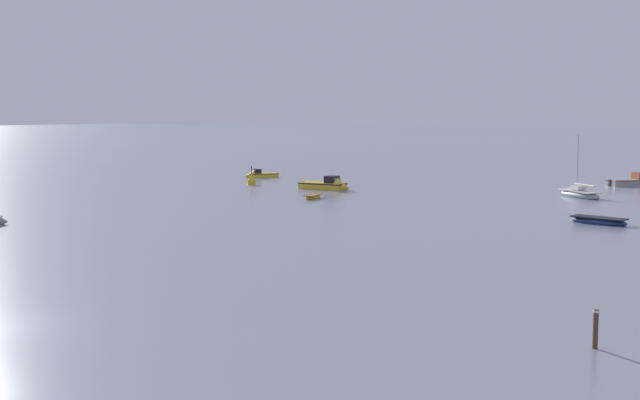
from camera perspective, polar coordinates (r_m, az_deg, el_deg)
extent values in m
ellipsoid|color=gold|center=(77.22, -0.49, 0.20)|extent=(1.68, 3.19, 0.48)
cube|color=brown|center=(77.20, -0.49, 0.35)|extent=(1.60, 2.95, 0.06)
cube|color=brown|center=(77.21, -0.49, 0.29)|extent=(0.96, 0.39, 0.05)
ellipsoid|color=gray|center=(82.13, 17.53, 0.33)|extent=(5.40, 5.05, 0.97)
cube|color=silver|center=(82.10, 17.54, 0.60)|extent=(4.65, 4.36, 0.10)
cube|color=silver|center=(82.31, 17.43, 0.80)|extent=(1.66, 1.63, 0.35)
cylinder|color=#B7BABF|center=(82.31, 17.40, 2.55)|extent=(0.10, 0.10, 5.36)
cylinder|color=beige|center=(81.47, 17.84, 0.99)|extent=(2.46, 2.20, 0.19)
cube|color=gold|center=(86.54, 0.17, 0.92)|extent=(4.84, 2.17, 0.94)
cone|color=gold|center=(85.37, 1.63, 0.84)|extent=(1.56, 1.94, 1.88)
cube|color=black|center=(86.49, 0.20, 1.15)|extent=(4.95, 2.21, 0.10)
cube|color=black|center=(85.93, 0.83, 1.44)|extent=(1.20, 1.53, 0.73)
cube|color=#384751|center=(85.65, 1.17, 1.46)|extent=(0.32, 1.43, 0.58)
cube|color=black|center=(87.68, -1.17, 1.08)|extent=(0.31, 0.39, 0.67)
cube|color=gray|center=(96.52, 20.66, 1.07)|extent=(4.95, 4.86, 0.96)
cube|color=brown|center=(96.52, 20.70, 1.28)|extent=(5.06, 4.97, 0.11)
cube|color=brown|center=(97.09, 21.26, 1.58)|extent=(1.91, 1.92, 0.75)
cube|color=black|center=(95.23, 19.46, 1.13)|extent=(0.48, 0.49, 0.69)
ellipsoid|color=navy|center=(63.11, 18.74, -1.42)|extent=(4.43, 2.31, 0.67)
cube|color=black|center=(63.07, 18.75, -1.17)|extent=(4.09, 2.21, 0.09)
cube|color=black|center=(63.08, 18.75, -1.26)|extent=(0.54, 1.33, 0.07)
cube|color=gold|center=(102.56, -3.93, 1.68)|extent=(3.28, 3.65, 0.69)
cone|color=gold|center=(102.04, -4.91, 1.65)|extent=(1.76, 1.70, 1.38)
cube|color=black|center=(102.53, -3.95, 1.82)|extent=(3.35, 3.73, 0.08)
cube|color=black|center=(102.28, -4.38, 2.01)|extent=(1.37, 1.33, 0.53)
cube|color=#384751|center=(102.15, -4.61, 2.02)|extent=(0.94, 0.79, 0.43)
cube|color=black|center=(103.07, -3.03, 1.77)|extent=(0.35, 0.34, 0.49)
cylinder|color=gold|center=(91.91, -4.76, 1.16)|extent=(0.90, 0.90, 0.70)
cone|color=gold|center=(91.86, -4.77, 1.60)|extent=(0.72, 0.72, 0.70)
cylinder|color=black|center=(91.80, -4.77, 2.10)|extent=(0.10, 0.10, 0.90)
cylinder|color=#503323|center=(29.98, 18.53, -8.61)|extent=(0.18, 0.18, 1.51)
cylinder|color=silver|center=(29.82, 18.57, -7.31)|extent=(0.22, 0.22, 0.08)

